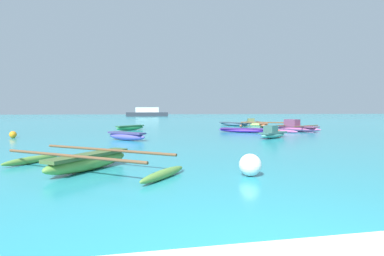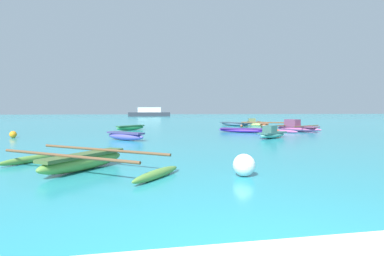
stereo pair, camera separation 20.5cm
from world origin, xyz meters
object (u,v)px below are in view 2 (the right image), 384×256
(mooring_buoy_2, at_px, (277,132))
(distant_ferry, at_px, (149,113))
(moored_boat_0, at_px, (264,125))
(moored_boat_3, at_px, (296,128))
(moored_boat_5, at_px, (84,161))
(mooring_buoy_1, at_px, (244,165))
(moored_boat_1, at_px, (272,134))
(moored_boat_2, at_px, (254,123))
(moored_boat_8, at_px, (236,124))
(mooring_buoy_0, at_px, (13,134))
(moored_boat_7, at_px, (245,130))
(moored_boat_4, at_px, (131,127))
(moored_boat_6, at_px, (125,136))

(mooring_buoy_2, xyz_separation_m, distant_ferry, (-5.40, 59.90, 0.76))
(moored_boat_0, relative_size, moored_boat_3, 1.15)
(moored_boat_5, relative_size, mooring_buoy_1, 9.15)
(moored_boat_5, bearing_deg, moored_boat_3, -9.91)
(moored_boat_1, distance_m, moored_boat_2, 14.73)
(moored_boat_5, xyz_separation_m, moored_boat_8, (10.53, 19.78, -0.02))
(moored_boat_2, xyz_separation_m, mooring_buoy_0, (-18.29, -11.35, -0.04))
(distant_ferry, bearing_deg, moored_boat_3, -82.00)
(moored_boat_0, bearing_deg, moored_boat_7, 170.02)
(moored_boat_8, bearing_deg, moored_boat_3, -16.08)
(moored_boat_5, distance_m, mooring_buoy_0, 11.15)
(moored_boat_3, height_order, moored_boat_4, moored_boat_3)
(moored_boat_3, distance_m, moored_boat_4, 12.00)
(moored_boat_1, xyz_separation_m, moored_boat_2, (4.67, 13.98, -0.02))
(moored_boat_0, relative_size, moored_boat_1, 1.98)
(mooring_buoy_1, bearing_deg, moored_boat_4, 99.82)
(moored_boat_1, height_order, moored_boat_2, moored_boat_1)
(moored_boat_3, relative_size, moored_boat_7, 1.09)
(moored_boat_0, height_order, moored_boat_8, moored_boat_0)
(moored_boat_4, distance_m, moored_boat_8, 10.79)
(moored_boat_0, bearing_deg, mooring_buoy_1, 179.16)
(mooring_buoy_2, bearing_deg, moored_boat_6, -169.30)
(moored_boat_1, bearing_deg, moored_boat_0, 32.87)
(moored_boat_0, relative_size, moored_boat_5, 0.94)
(moored_boat_0, height_order, moored_boat_4, moored_boat_0)
(moored_boat_6, distance_m, mooring_buoy_0, 6.46)
(moored_boat_3, relative_size, moored_boat_4, 1.60)
(moored_boat_1, bearing_deg, moored_boat_8, 44.58)
(moored_boat_8, xyz_separation_m, mooring_buoy_2, (-1.00, -10.70, -0.02))
(distant_ferry, bearing_deg, moored_boat_5, -93.42)
(moored_boat_0, bearing_deg, moored_boat_1, -177.45)
(mooring_buoy_0, relative_size, distant_ferry, 0.04)
(distant_ferry, bearing_deg, mooring_buoy_2, -84.84)
(moored_boat_0, distance_m, mooring_buoy_0, 18.99)
(moored_boat_5, distance_m, moored_boat_7, 14.10)
(moored_boat_7, distance_m, mooring_buoy_1, 13.57)
(moored_boat_1, relative_size, moored_boat_6, 1.06)
(mooring_buoy_0, xyz_separation_m, distant_ferry, (9.43, 59.17, 0.75))
(mooring_buoy_1, bearing_deg, moored_boat_6, 108.51)
(moored_boat_0, height_order, moored_boat_1, moored_boat_1)
(moored_boat_2, distance_m, mooring_buoy_2, 12.56)
(moored_boat_8, height_order, mooring_buoy_1, mooring_buoy_1)
(moored_boat_7, bearing_deg, moored_boat_4, -177.66)
(moored_boat_1, distance_m, mooring_buoy_0, 13.88)
(moored_boat_4, relative_size, moored_boat_7, 0.68)
(moored_boat_2, height_order, moored_boat_6, moored_boat_2)
(mooring_buoy_0, height_order, mooring_buoy_2, mooring_buoy_0)
(moored_boat_1, distance_m, mooring_buoy_1, 9.75)
(moored_boat_3, relative_size, mooring_buoy_0, 10.25)
(moored_boat_3, bearing_deg, moored_boat_5, -75.26)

